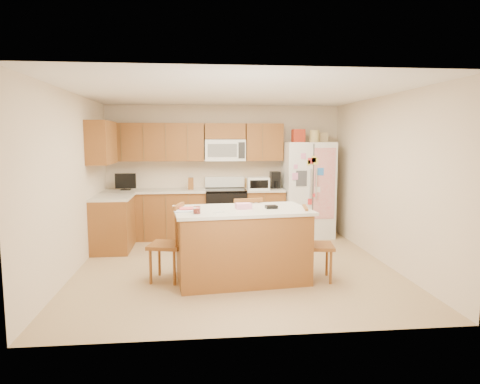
{
  "coord_description": "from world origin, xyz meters",
  "views": [
    {
      "loc": [
        -0.55,
        -6.06,
        1.86
      ],
      "look_at": [
        0.11,
        0.35,
        1.06
      ],
      "focal_mm": 32.0,
      "sensor_mm": 36.0,
      "label": 1
    }
  ],
  "objects": [
    {
      "name": "windsor_chair_right",
      "position": [
        1.01,
        -0.69,
        0.47
      ],
      "size": [
        0.47,
        0.48,
        0.98
      ],
      "color": "brown",
      "rests_on": "ground"
    },
    {
      "name": "windsor_chair_left",
      "position": [
        -0.93,
        -0.52,
        0.48
      ],
      "size": [
        0.51,
        0.53,
        1.02
      ],
      "color": "brown",
      "rests_on": "ground"
    },
    {
      "name": "cabinetry",
      "position": [
        -0.98,
        1.79,
        0.91
      ],
      "size": [
        3.36,
        1.56,
        2.15
      ],
      "color": "brown",
      "rests_on": "ground"
    },
    {
      "name": "room_shell",
      "position": [
        0.0,
        0.0,
        1.44
      ],
      "size": [
        4.6,
        4.6,
        2.52
      ],
      "color": "beige",
      "rests_on": "ground"
    },
    {
      "name": "island",
      "position": [
        0.03,
        -0.59,
        0.48
      ],
      "size": [
        1.84,
        1.19,
        1.04
      ],
      "color": "brown",
      "rests_on": "ground"
    },
    {
      "name": "refrigerator",
      "position": [
        1.57,
        1.87,
        0.92
      ],
      "size": [
        0.9,
        0.79,
        2.04
      ],
      "color": "white",
      "rests_on": "ground"
    },
    {
      "name": "windsor_chair_back",
      "position": [
        0.16,
        0.04,
        0.48
      ],
      "size": [
        0.51,
        0.49,
        1.02
      ],
      "color": "brown",
      "rests_on": "ground"
    },
    {
      "name": "stove",
      "position": [
        0.0,
        1.94,
        0.47
      ],
      "size": [
        0.76,
        0.65,
        1.13
      ],
      "color": "black",
      "rests_on": "ground"
    },
    {
      "name": "ground",
      "position": [
        0.0,
        0.0,
        0.0
      ],
      "size": [
        4.5,
        4.5,
        0.0
      ],
      "primitive_type": "plane",
      "color": "tan",
      "rests_on": "ground"
    }
  ]
}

